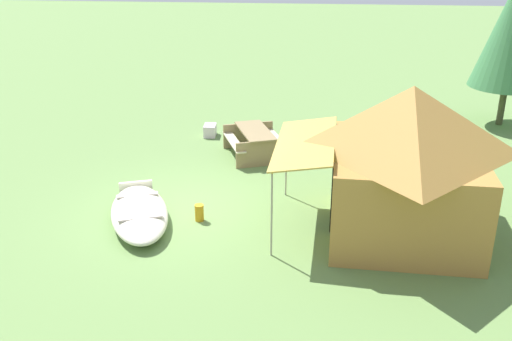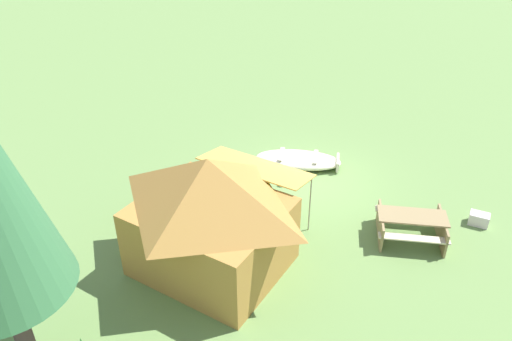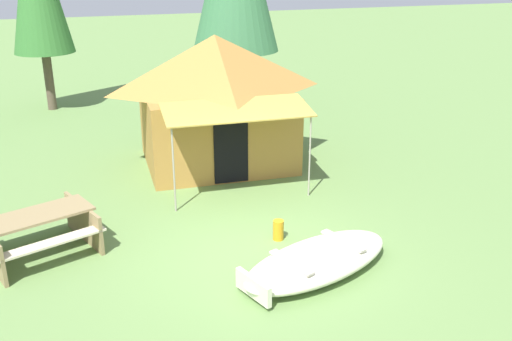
{
  "view_description": "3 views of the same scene",
  "coord_description": "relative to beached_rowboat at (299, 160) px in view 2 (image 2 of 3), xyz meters",
  "views": [
    {
      "loc": [
        11.57,
        2.63,
        5.78
      ],
      "look_at": [
        0.24,
        1.46,
        1.1
      ],
      "focal_mm": 41.13,
      "sensor_mm": 36.0,
      "label": 1
    },
    {
      "loc": [
        -4.96,
        12.19,
        8.47
      ],
      "look_at": [
        1.0,
        1.41,
        0.99
      ],
      "focal_mm": 34.83,
      "sensor_mm": 36.0,
      "label": 2
    },
    {
      "loc": [
        -2.75,
        -8.29,
        4.82
      ],
      "look_at": [
        0.4,
        1.18,
        1.0
      ],
      "focal_mm": 40.31,
      "sensor_mm": 36.0,
      "label": 3
    }
  ],
  "objects": [
    {
      "name": "ground_plane",
      "position": [
        -0.7,
        0.99,
        -0.22
      ],
      "size": [
        80.0,
        80.0,
        0.0
      ],
      "primitive_type": "plane",
      "color": "#628547"
    },
    {
      "name": "picnic_table",
      "position": [
        -4.2,
        2.04,
        0.25
      ],
      "size": [
        2.18,
        1.99,
        0.74
      ],
      "color": "#8C774F",
      "rests_on": "ground_plane"
    },
    {
      "name": "cooler_box",
      "position": [
        -5.74,
        0.5,
        -0.05
      ],
      "size": [
        0.53,
        0.38,
        0.35
      ],
      "primitive_type": "cube",
      "rotation": [
        0.0,
        0.0,
        0.06
      ],
      "color": "silver",
      "rests_on": "ground_plane"
    },
    {
      "name": "canvas_cabin_tent",
      "position": [
        -0.19,
        5.47,
        1.37
      ],
      "size": [
        3.73,
        4.28,
        3.06
      ],
      "color": "#A87737",
      "rests_on": "ground_plane"
    },
    {
      "name": "beached_rowboat",
      "position": [
        0.0,
        0.0,
        0.0
      ],
      "size": [
        3.07,
        2.08,
        0.42
      ],
      "color": "beige",
      "rests_on": "ground_plane"
    },
    {
      "name": "fuel_can",
      "position": [
        -0.19,
        1.26,
        -0.04
      ],
      "size": [
        0.27,
        0.27,
        0.37
      ],
      "primitive_type": "cylinder",
      "rotation": [
        0.0,
        0.0,
        0.83
      ],
      "color": "orange",
      "rests_on": "ground_plane"
    }
  ]
}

